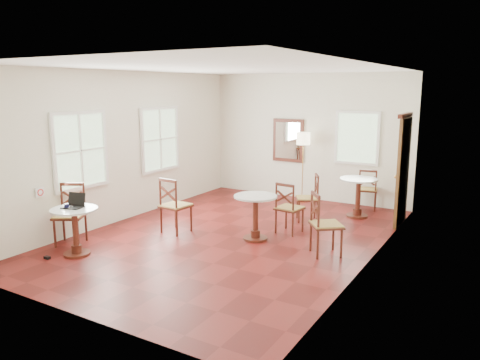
% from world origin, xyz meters
% --- Properties ---
extents(ground, '(7.00, 7.00, 0.00)m').
position_xyz_m(ground, '(0.00, 0.00, 0.00)').
color(ground, '#5A110F').
rests_on(ground, ground).
extents(room_shell, '(5.02, 7.02, 3.01)m').
position_xyz_m(room_shell, '(-0.06, 0.27, 1.89)').
color(room_shell, silver).
rests_on(room_shell, ground).
extents(cafe_table_near, '(0.74, 0.74, 0.78)m').
position_xyz_m(cafe_table_near, '(-1.66, -2.09, 0.48)').
color(cafe_table_near, '#481D12').
rests_on(cafe_table_near, ground).
extents(cafe_table_mid, '(0.76, 0.76, 0.81)m').
position_xyz_m(cafe_table_mid, '(0.45, 0.07, 0.50)').
color(cafe_table_mid, '#481D12').
rests_on(cafe_table_mid, ground).
extents(cafe_table_back, '(0.78, 0.78, 0.82)m').
position_xyz_m(cafe_table_back, '(1.58, 2.47, 0.51)').
color(cafe_table_back, '#481D12').
rests_on(cafe_table_back, ground).
extents(chair_near_a, '(0.52, 0.52, 1.05)m').
position_xyz_m(chair_near_a, '(-1.04, -0.33, 0.52)').
color(chair_near_a, '#481D12').
rests_on(chair_near_a, ground).
extents(chair_near_b, '(0.66, 0.66, 1.05)m').
position_xyz_m(chair_near_b, '(-2.18, -1.75, 0.52)').
color(chair_near_b, '#481D12').
rests_on(chair_near_b, ground).
extents(chair_mid_a, '(0.49, 0.49, 0.96)m').
position_xyz_m(chair_mid_a, '(0.80, 0.73, 0.48)').
color(chair_mid_a, '#481D12').
rests_on(chair_mid_a, ground).
extents(chair_mid_b, '(0.67, 0.67, 1.03)m').
position_xyz_m(chair_mid_b, '(1.78, -0.03, 0.51)').
color(chair_mid_b, '#481D12').
rests_on(chair_mid_b, ground).
extents(chair_back_a, '(0.50, 0.50, 0.92)m').
position_xyz_m(chair_back_a, '(1.58, 3.19, 0.46)').
color(chair_back_a, '#481D12').
rests_on(chair_back_a, ground).
extents(chair_back_b, '(0.60, 0.60, 0.96)m').
position_xyz_m(chair_back_b, '(0.80, 1.68, 0.48)').
color(chair_back_b, '#481D12').
rests_on(chair_back_b, ground).
extents(floor_lamp, '(0.32, 0.32, 1.64)m').
position_xyz_m(floor_lamp, '(0.03, 3.15, 1.39)').
color(floor_lamp, '#BF8C3F').
rests_on(floor_lamp, ground).
extents(laptop, '(0.36, 0.32, 0.22)m').
position_xyz_m(laptop, '(-1.72, -2.03, 0.83)').
color(laptop, black).
rests_on(laptop, cafe_table_near).
extents(mouse, '(0.10, 0.08, 0.03)m').
position_xyz_m(mouse, '(-1.80, -2.15, 0.79)').
color(mouse, black).
rests_on(mouse, cafe_table_near).
extents(navy_mug, '(0.10, 0.07, 0.08)m').
position_xyz_m(navy_mug, '(-1.75, -2.15, 0.82)').
color(navy_mug, black).
rests_on(navy_mug, cafe_table_near).
extents(water_glass, '(0.06, 0.06, 0.10)m').
position_xyz_m(water_glass, '(-1.52, -2.26, 0.83)').
color(water_glass, white).
rests_on(water_glass, cafe_table_near).
extents(power_adapter, '(0.10, 0.06, 0.04)m').
position_xyz_m(power_adapter, '(-1.93, -2.46, 0.02)').
color(power_adapter, black).
rests_on(power_adapter, ground).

